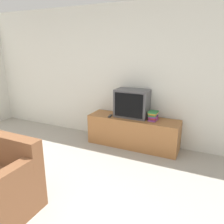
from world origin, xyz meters
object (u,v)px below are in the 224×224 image
Objects in this scene: tv_stand at (133,132)px; television at (132,103)px; book_stack at (153,116)px; remote_on_stand at (110,116)px.

television is (-0.06, 0.06, 0.54)m from tv_stand.
tv_stand is 0.52m from book_stack.
television is 0.48m from remote_on_stand.
tv_stand is 11.05× the size of remote_on_stand.
television is 2.88× the size of book_stack.
television reaches higher than remote_on_stand.
book_stack is (0.42, -0.05, -0.17)m from television.
tv_stand is 0.55m from television.
book_stack is 1.38× the size of remote_on_stand.
tv_stand is 2.78× the size of television.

